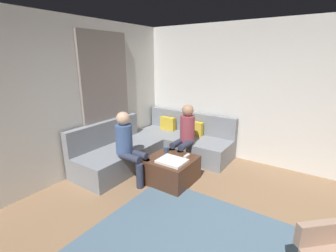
{
  "coord_description": "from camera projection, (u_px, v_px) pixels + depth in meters",
  "views": [
    {
      "loc": [
        0.67,
        -1.76,
        2.06
      ],
      "look_at": [
        -1.63,
        1.63,
        0.85
      ],
      "focal_mm": 25.26,
      "sensor_mm": 36.0,
      "label": 1
    }
  ],
  "objects": [
    {
      "name": "wall_back",
      "position": [
        283.0,
        97.0,
        4.29
      ],
      "size": [
        6.0,
        0.12,
        2.7
      ],
      "primitive_type": "cube",
      "color": "silver",
      "rests_on": "ground_plane"
    },
    {
      "name": "person_on_couch_back",
      "position": [
        185.0,
        133.0,
        4.47
      ],
      "size": [
        0.3,
        0.6,
        1.2
      ],
      "rotation": [
        0.0,
        0.0,
        3.14
      ],
      "color": "#2D3347",
      "rests_on": "ground_plane"
    },
    {
      "name": "folded_blanket",
      "position": [
        172.0,
        161.0,
        3.8
      ],
      "size": [
        0.44,
        0.36,
        0.04
      ],
      "primitive_type": "cube",
      "color": "white",
      "rests_on": "ottoman"
    },
    {
      "name": "curtain_panel",
      "position": [
        106.0,
        100.0,
        4.54
      ],
      "size": [
        0.06,
        1.1,
        2.5
      ],
      "primitive_type": "cube",
      "color": "gray",
      "rests_on": "ground_plane"
    },
    {
      "name": "game_remote",
      "position": [
        187.0,
        156.0,
        4.03
      ],
      "size": [
        0.05,
        0.15,
        0.02
      ],
      "primitive_type": "cube",
      "color": "white",
      "rests_on": "ottoman"
    },
    {
      "name": "ottoman",
      "position": [
        171.0,
        170.0,
        4.02
      ],
      "size": [
        0.76,
        0.76,
        0.42
      ],
      "primitive_type": "cube",
      "color": "#4C2D1E",
      "rests_on": "ground_plane"
    },
    {
      "name": "coffee_mug",
      "position": [
        166.0,
        149.0,
        4.21
      ],
      "size": [
        0.08,
        0.08,
        0.1
      ],
      "primitive_type": "cylinder",
      "color": "#334C72",
      "rests_on": "ottoman"
    },
    {
      "name": "person_on_couch_side",
      "position": [
        129.0,
        144.0,
        3.91
      ],
      "size": [
        0.6,
        0.3,
        1.2
      ],
      "rotation": [
        0.0,
        0.0,
        -1.57
      ],
      "color": "#2D3347",
      "rests_on": "ground_plane"
    },
    {
      "name": "wall_left",
      "position": [
        35.0,
        106.0,
        3.54
      ],
      "size": [
        0.12,
        6.0,
        2.7
      ],
      "primitive_type": "cube",
      "color": "silver",
      "rests_on": "ground_plane"
    },
    {
      "name": "sectional_couch",
      "position": [
        157.0,
        146.0,
        4.87
      ],
      "size": [
        2.1,
        2.55,
        0.87
      ],
      "color": "gray",
      "rests_on": "ground_plane"
    }
  ]
}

